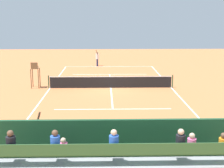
% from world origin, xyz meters
% --- Properties ---
extents(ground_plane, '(60.00, 60.00, 0.00)m').
position_xyz_m(ground_plane, '(0.00, 0.00, 0.00)').
color(ground_plane, '#D17542').
extents(court_line_markings, '(10.10, 22.20, 0.01)m').
position_xyz_m(court_line_markings, '(0.00, -0.04, 0.00)').
color(court_line_markings, white).
rests_on(court_line_markings, ground).
extents(tennis_net, '(10.30, 0.10, 1.07)m').
position_xyz_m(tennis_net, '(0.00, 0.00, 0.50)').
color(tennis_net, black).
rests_on(tennis_net, ground).
extents(backdrop_wall, '(18.00, 0.16, 2.00)m').
position_xyz_m(backdrop_wall, '(0.00, 14.00, 1.00)').
color(backdrop_wall, '#1E4C2D').
rests_on(backdrop_wall, ground).
extents(bleacher_stand, '(9.06, 2.40, 2.48)m').
position_xyz_m(bleacher_stand, '(-0.00, 15.40, 0.97)').
color(bleacher_stand, '#9EA0A5').
rests_on(bleacher_stand, ground).
extents(umpire_chair, '(0.67, 0.67, 2.14)m').
position_xyz_m(umpire_chair, '(6.20, -0.15, 1.31)').
color(umpire_chair, brown).
rests_on(umpire_chair, ground).
extents(courtside_bench, '(1.80, 0.40, 0.93)m').
position_xyz_m(courtside_bench, '(-1.52, 13.27, 0.56)').
color(courtside_bench, '#234C2D').
rests_on(courtside_bench, ground).
extents(equipment_bag, '(0.90, 0.36, 0.36)m').
position_xyz_m(equipment_bag, '(0.20, 13.40, 0.18)').
color(equipment_bag, '#B22D2D').
rests_on(equipment_bag, ground).
extents(tennis_player, '(0.45, 0.56, 1.93)m').
position_xyz_m(tennis_player, '(1.36, -11.37, 1.02)').
color(tennis_player, navy).
rests_on(tennis_player, ground).
extents(tennis_racket, '(0.37, 0.59, 0.03)m').
position_xyz_m(tennis_racket, '(2.03, -11.20, 0.01)').
color(tennis_racket, black).
rests_on(tennis_racket, ground).
extents(tennis_ball_near, '(0.07, 0.07, 0.07)m').
position_xyz_m(tennis_ball_near, '(2.10, -8.68, 0.03)').
color(tennis_ball_near, '#CCDB33').
rests_on(tennis_ball_near, ground).
extents(tennis_ball_far, '(0.07, 0.07, 0.07)m').
position_xyz_m(tennis_ball_far, '(3.29, -7.73, 0.03)').
color(tennis_ball_far, '#CCDB33').
rests_on(tennis_ball_far, ground).
extents(line_judge, '(0.43, 0.55, 1.93)m').
position_xyz_m(line_judge, '(3.28, 12.93, 1.02)').
color(line_judge, '#232328').
rests_on(line_judge, ground).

